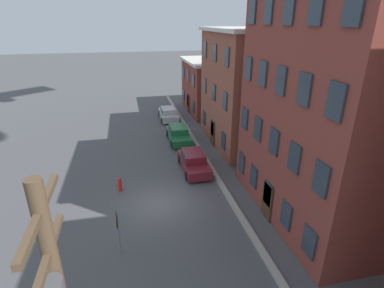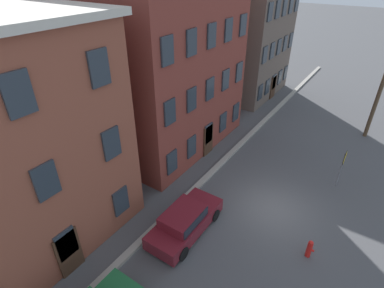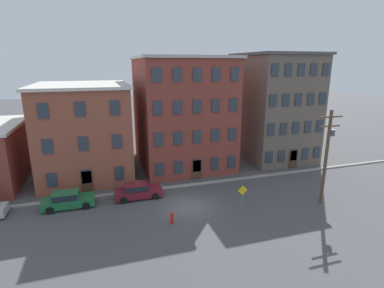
% 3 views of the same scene
% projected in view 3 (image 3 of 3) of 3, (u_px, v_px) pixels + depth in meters
% --- Properties ---
extents(ground_plane, '(200.00, 200.00, 0.00)m').
position_uv_depth(ground_plane, '(188.00, 206.00, 26.67)').
color(ground_plane, '#4C4C4F').
extents(kerb_strip, '(56.00, 0.36, 0.16)m').
position_uv_depth(kerb_strip, '(176.00, 186.00, 30.79)').
color(kerb_strip, '#9E998E').
rests_on(kerb_strip, ground_plane).
extents(apartment_midblock, '(9.86, 12.42, 10.20)m').
position_uv_depth(apartment_midblock, '(85.00, 129.00, 33.85)').
color(apartment_midblock, brown).
rests_on(apartment_midblock, ground_plane).
extents(apartment_far, '(10.81, 12.06, 13.16)m').
position_uv_depth(apartment_far, '(182.00, 112.00, 36.61)').
color(apartment_far, brown).
rests_on(apartment_far, ground_plane).
extents(apartment_annex, '(8.91, 10.32, 13.62)m').
position_uv_depth(apartment_annex, '(274.00, 107.00, 39.34)').
color(apartment_annex, '#66564C').
rests_on(apartment_annex, ground_plane).
extents(car_green, '(4.40, 1.92, 1.43)m').
position_uv_depth(car_green, '(68.00, 199.00, 26.30)').
color(car_green, '#1E6638').
rests_on(car_green, ground_plane).
extents(car_maroon, '(4.40, 1.92, 1.43)m').
position_uv_depth(car_maroon, '(137.00, 190.00, 28.18)').
color(car_maroon, maroon).
rests_on(car_maroon, ground_plane).
extents(caution_sign, '(1.03, 0.08, 2.55)m').
position_uv_depth(caution_sign, '(242.00, 194.00, 25.17)').
color(caution_sign, slate).
rests_on(caution_sign, ground_plane).
extents(utility_pole, '(2.40, 0.44, 8.54)m').
position_uv_depth(utility_pole, '(327.00, 152.00, 26.13)').
color(utility_pole, brown).
rests_on(utility_pole, ground_plane).
extents(fire_hydrant, '(0.24, 0.34, 0.96)m').
position_uv_depth(fire_hydrant, '(172.00, 218.00, 23.70)').
color(fire_hydrant, red).
rests_on(fire_hydrant, ground_plane).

